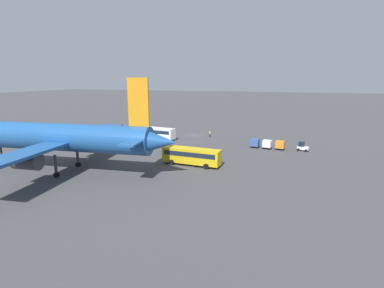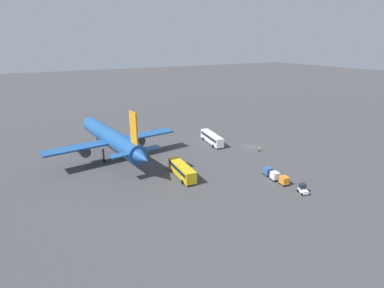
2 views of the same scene
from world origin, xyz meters
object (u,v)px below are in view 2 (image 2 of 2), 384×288
object	(u,v)px
cargo_cart_blue	(268,171)
shuttle_bus_far	(182,170)
cargo_cart_orange	(284,180)
baggage_tug	(303,189)
shuttle_bus_near	(212,138)
worker_person	(259,149)
cargo_cart_white	(275,176)
airplane	(112,138)

from	to	relation	value
cargo_cart_blue	shuttle_bus_far	bearing A→B (deg)	63.83
cargo_cart_orange	baggage_tug	bearing A→B (deg)	-172.25
baggage_tug	shuttle_bus_far	bearing A→B (deg)	61.21
cargo_cart_orange	cargo_cart_blue	bearing A→B (deg)	-3.40
cargo_cart_blue	shuttle_bus_near	bearing A→B (deg)	-2.49
cargo_cart_blue	worker_person	bearing A→B (deg)	-34.09
cargo_cart_blue	baggage_tug	bearing A→B (deg)	-178.29
cargo_cart_orange	cargo_cart_blue	xyz separation A→B (m)	(5.76, -0.34, 0.00)
cargo_cart_orange	shuttle_bus_far	bearing A→B (deg)	50.92
cargo_cart_white	cargo_cart_blue	bearing A→B (deg)	-8.61
baggage_tug	cargo_cart_white	xyz separation A→B (m)	(7.73, 0.75, 0.25)
shuttle_bus_far	cargo_cart_white	size ratio (longest dim) A/B	5.04
airplane	baggage_tug	world-z (taller)	airplane
shuttle_bus_near	cargo_cart_white	size ratio (longest dim) A/B	5.75
shuttle_bus_near	cargo_cart_white	world-z (taller)	shuttle_bus_near
worker_person	cargo_cart_orange	world-z (taller)	cargo_cart_orange
airplane	cargo_cart_orange	size ratio (longest dim) A/B	18.92
baggage_tug	worker_person	distance (m)	26.10
shuttle_bus_near	baggage_tug	size ratio (longest dim) A/B	4.84
baggage_tug	worker_person	size ratio (longest dim) A/B	1.54
shuttle_bus_near	worker_person	distance (m)	15.84
baggage_tug	shuttle_bus_near	bearing A→B (deg)	15.94
baggage_tug	airplane	bearing A→B (deg)	54.58
baggage_tug	cargo_cart_blue	distance (m)	10.62
shuttle_bus_near	worker_person	size ratio (longest dim) A/B	7.44
shuttle_bus_far	baggage_tug	distance (m)	27.62
airplane	shuttle_bus_near	xyz separation A→B (m)	(-2.07, -31.41, -4.16)
worker_person	cargo_cart_white	size ratio (longest dim) A/B	0.77
shuttle_bus_near	shuttle_bus_far	distance (m)	27.01
shuttle_bus_near	cargo_cart_orange	bearing A→B (deg)	-174.25
cargo_cart_orange	cargo_cart_white	world-z (taller)	same
cargo_cart_white	worker_person	bearing A→B (deg)	-30.39
shuttle_bus_near	cargo_cart_white	distance (m)	30.31
shuttle_bus_near	cargo_cart_blue	bearing A→B (deg)	-174.10
airplane	cargo_cart_white	distance (m)	44.23
shuttle_bus_near	shuttle_bus_far	world-z (taller)	shuttle_bus_far
worker_person	cargo_cart_orange	distance (m)	21.91
airplane	worker_person	world-z (taller)	airplane
airplane	worker_person	distance (m)	42.88
shuttle_bus_near	worker_person	bearing A→B (deg)	-140.38
shuttle_bus_far	baggage_tug	bearing A→B (deg)	-132.20
cargo_cart_orange	cargo_cart_blue	world-z (taller)	same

